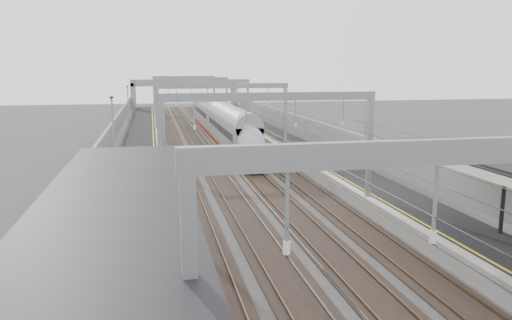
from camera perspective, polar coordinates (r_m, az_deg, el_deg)
name	(u,v)px	position (r m, az deg, el deg)	size (l,w,h in m)	color
platform_left	(142,153)	(52.21, -12.89, 0.77)	(4.00, 120.00, 1.00)	black
platform_right	(293,148)	(54.27, 4.24, 1.36)	(4.00, 120.00, 1.00)	black
tracks	(220,155)	(52.72, -4.15, 0.60)	(11.40, 140.00, 0.20)	black
overhead_line	(212,94)	(58.60, -5.11, 7.55)	(13.00, 140.00, 6.60)	gray
canopy_left	(97,271)	(10.31, -17.76, -11.97)	(4.40, 30.00, 4.24)	black
overbridge	(184,87)	(106.80, -8.20, 8.26)	(22.00, 2.20, 6.90)	slate
wall_left	(109,143)	(52.21, -16.45, 1.83)	(0.30, 120.00, 3.20)	slate
wall_right	(321,137)	(55.08, 7.46, 2.58)	(0.30, 120.00, 3.20)	slate
train	(220,125)	(63.10, -4.12, 3.99)	(2.58, 46.97, 4.08)	maroon
signal_green	(163,113)	(77.21, -10.57, 5.30)	(0.32, 0.32, 3.48)	black
signal_red_near	(217,111)	(79.00, -4.46, 5.55)	(0.32, 0.32, 3.48)	black
signal_red_far	(225,108)	(85.35, -3.53, 5.91)	(0.32, 0.32, 3.48)	black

